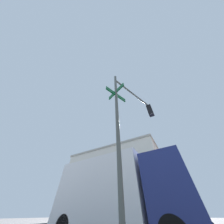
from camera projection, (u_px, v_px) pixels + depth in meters
The scene contains 3 objects.
traffic_signal_near at pixel (136, 111), 4.94m from camera, with size 1.62×3.37×6.38m.
building_stucco at pixel (128, 187), 24.72m from camera, with size 19.57×22.19×11.21m.
box_truck_second at pixel (116, 190), 6.04m from camera, with size 7.72×2.86×3.63m.
Camera 1 is at (-5.97, -9.21, 0.98)m, focal length 16.55 mm.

